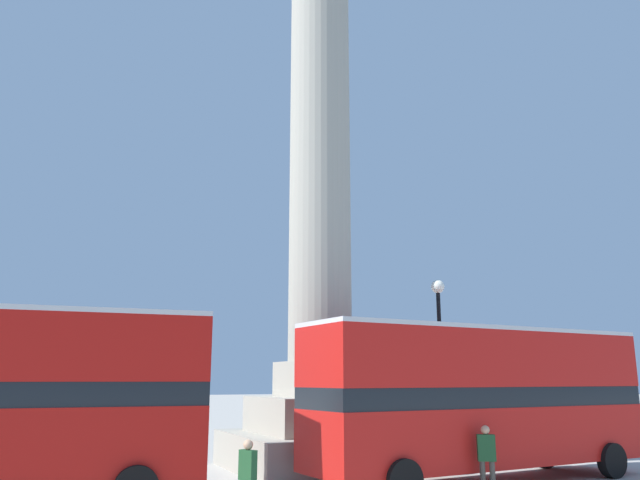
# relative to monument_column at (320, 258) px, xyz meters

# --- Properties ---
(ground_plane) EXTENTS (200.00, 200.00, 0.00)m
(ground_plane) POSITION_rel_monument_column_xyz_m (0.00, 0.00, -6.99)
(ground_plane) COLOR #ADA89E
(monument_column) EXTENTS (5.63, 5.63, 19.87)m
(monument_column) POSITION_rel_monument_column_xyz_m (0.00, 0.00, 0.00)
(monument_column) COLOR #A39E8E
(monument_column) RESTS_ON ground_plane
(bus_b) EXTENTS (11.11, 3.57, 4.32)m
(bus_b) POSITION_rel_monument_column_xyz_m (3.16, -4.41, -4.60)
(bus_b) COLOR red
(bus_b) RESTS_ON ground_plane
(street_lamp) EXTENTS (0.47, 0.47, 6.24)m
(street_lamp) POSITION_rel_monument_column_xyz_m (3.83, -1.51, -3.23)
(street_lamp) COLOR black
(street_lamp) RESTS_ON ground_plane
(pedestrian_near_lamp) EXTENTS (0.48, 0.37, 1.70)m
(pedestrian_near_lamp) POSITION_rel_monument_column_xyz_m (1.87, -6.11, -6.04)
(pedestrian_near_lamp) COLOR #4C473D
(pedestrian_near_lamp) RESTS_ON ground_plane
(pedestrian_by_plinth) EXTENTS (0.32, 0.45, 1.59)m
(pedestrian_by_plinth) POSITION_rel_monument_column_xyz_m (-4.48, -6.25, -6.12)
(pedestrian_by_plinth) COLOR #28282D
(pedestrian_by_plinth) RESTS_ON ground_plane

